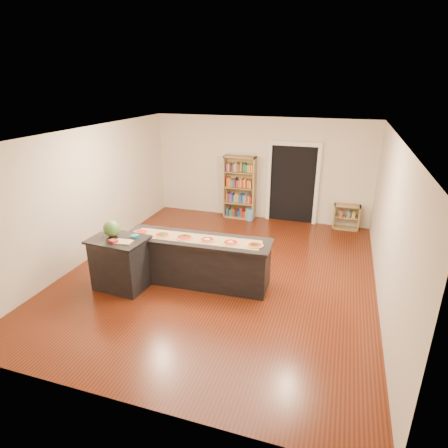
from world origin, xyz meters
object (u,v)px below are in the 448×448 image
(kitchen_island, at_px, (197,260))
(low_shelf, at_px, (346,217))
(watermelon, at_px, (112,229))
(side_counter, at_px, (120,263))
(bookshelf, at_px, (240,188))
(waste_bin, at_px, (250,214))

(kitchen_island, relative_size, low_shelf, 4.23)
(low_shelf, xyz_separation_m, watermelon, (-4.14, -4.34, 0.82))
(side_counter, distance_m, bookshelf, 4.54)
(waste_bin, bearing_deg, side_counter, -108.28)
(side_counter, distance_m, watermelon, 0.67)
(side_counter, xyz_separation_m, low_shelf, (3.99, 4.40, -0.17))
(watermelon, bearing_deg, low_shelf, 46.37)
(bookshelf, relative_size, waste_bin, 5.33)
(bookshelf, height_order, low_shelf, bookshelf)
(watermelon, bearing_deg, bookshelf, 74.19)
(bookshelf, bearing_deg, kitchen_island, -86.77)
(side_counter, bearing_deg, bookshelf, 80.33)
(side_counter, relative_size, waste_bin, 3.06)
(waste_bin, bearing_deg, kitchen_island, -91.92)
(kitchen_island, xyz_separation_m, watermelon, (-1.44, -0.55, 0.69))
(waste_bin, bearing_deg, bookshelf, 163.57)
(bookshelf, xyz_separation_m, watermelon, (-1.23, -4.33, 0.27))
(waste_bin, height_order, watermelon, watermelon)
(low_shelf, bearing_deg, watermelon, -133.63)
(kitchen_island, distance_m, bookshelf, 3.81)
(low_shelf, bearing_deg, kitchen_island, -125.45)
(bookshelf, distance_m, low_shelf, 2.96)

